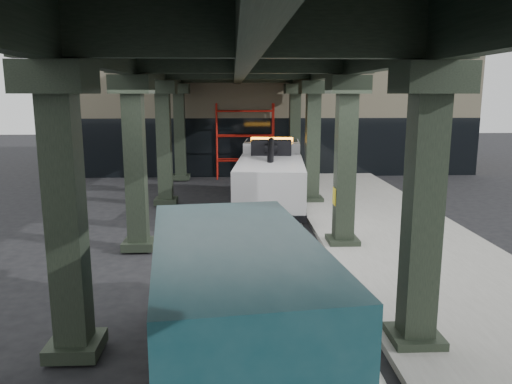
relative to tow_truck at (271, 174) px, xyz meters
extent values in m
plane|color=black|center=(-0.87, -7.52, -1.36)|extent=(90.00, 90.00, 0.00)
cube|color=gray|center=(3.63, -5.52, -1.28)|extent=(5.00, 40.00, 0.15)
cube|color=silver|center=(0.83, -5.52, -1.35)|extent=(0.12, 38.00, 0.01)
cube|color=black|center=(1.73, -11.52, 1.14)|extent=(0.55, 0.55, 5.00)
cube|color=black|center=(1.73, -11.52, 3.39)|extent=(1.10, 1.10, 0.50)
cube|color=black|center=(1.73, -11.52, -1.18)|extent=(0.90, 0.90, 0.24)
cube|color=black|center=(1.73, -5.52, 1.14)|extent=(0.55, 0.55, 5.00)
cube|color=black|center=(1.73, -5.52, 3.39)|extent=(1.10, 1.10, 0.50)
cube|color=black|center=(1.73, -5.52, -1.18)|extent=(0.90, 0.90, 0.24)
cube|color=black|center=(1.73, 0.48, 1.14)|extent=(0.55, 0.55, 5.00)
cube|color=black|center=(1.73, 0.48, 3.39)|extent=(1.10, 1.10, 0.50)
cube|color=black|center=(1.73, 0.48, -1.18)|extent=(0.90, 0.90, 0.24)
cube|color=black|center=(1.73, 6.48, 1.14)|extent=(0.55, 0.55, 5.00)
cube|color=black|center=(1.73, 6.48, 3.39)|extent=(1.10, 1.10, 0.50)
cube|color=black|center=(1.73, 6.48, -1.18)|extent=(0.90, 0.90, 0.24)
cube|color=black|center=(-4.27, -11.52, 1.14)|extent=(0.55, 0.55, 5.00)
cube|color=black|center=(-4.27, -11.52, 3.39)|extent=(1.10, 1.10, 0.50)
cube|color=black|center=(-4.27, -11.52, -1.18)|extent=(0.90, 0.90, 0.24)
cube|color=black|center=(-4.27, -5.52, 1.14)|extent=(0.55, 0.55, 5.00)
cube|color=black|center=(-4.27, -5.52, 3.39)|extent=(1.10, 1.10, 0.50)
cube|color=black|center=(-4.27, -5.52, -1.18)|extent=(0.90, 0.90, 0.24)
cube|color=black|center=(-4.27, 0.48, 1.14)|extent=(0.55, 0.55, 5.00)
cube|color=black|center=(-4.27, 0.48, 3.39)|extent=(1.10, 1.10, 0.50)
cube|color=black|center=(-4.27, 0.48, -1.18)|extent=(0.90, 0.90, 0.24)
cube|color=black|center=(-4.27, 6.48, 1.14)|extent=(0.55, 0.55, 5.00)
cube|color=black|center=(-4.27, 6.48, 3.39)|extent=(1.10, 1.10, 0.50)
cube|color=black|center=(-4.27, 6.48, -1.18)|extent=(0.90, 0.90, 0.24)
cube|color=black|center=(1.73, -5.52, 4.19)|extent=(0.35, 32.00, 1.10)
cube|color=black|center=(-4.27, -5.52, 4.19)|extent=(0.35, 32.00, 1.10)
cube|color=black|center=(-1.27, -5.52, 4.19)|extent=(0.35, 32.00, 1.10)
cube|color=black|center=(-1.27, -5.52, 4.89)|extent=(7.40, 32.00, 0.30)
cube|color=#C6B793|center=(1.13, 12.48, 2.64)|extent=(22.00, 10.00, 8.00)
cylinder|color=#A9150D|center=(-2.37, 7.38, 0.64)|extent=(0.08, 0.08, 4.00)
cylinder|color=#A9150D|center=(-2.37, 6.58, 0.64)|extent=(0.08, 0.08, 4.00)
cylinder|color=#A9150D|center=(0.63, 7.38, 0.64)|extent=(0.08, 0.08, 4.00)
cylinder|color=#A9150D|center=(0.63, 6.58, 0.64)|extent=(0.08, 0.08, 4.00)
cylinder|color=#A9150D|center=(-0.87, 7.38, -0.36)|extent=(3.00, 0.08, 0.08)
cylinder|color=#A9150D|center=(-0.87, 7.38, 0.94)|extent=(3.00, 0.08, 0.08)
cylinder|color=#A9150D|center=(-0.87, 7.38, 2.24)|extent=(3.00, 0.08, 0.08)
cube|color=black|center=(-0.05, -0.52, -0.65)|extent=(1.70, 7.60, 0.25)
cube|color=silver|center=(0.19, 2.03, 0.20)|extent=(2.58, 2.62, 1.81)
cube|color=silver|center=(0.29, 3.08, -0.30)|extent=(2.42, 0.92, 0.91)
cube|color=black|center=(0.21, 2.28, 0.70)|extent=(2.32, 1.51, 0.85)
cube|color=silver|center=(-0.16, -1.67, 0.00)|extent=(2.87, 5.23, 1.41)
cube|color=orange|center=(0.17, 1.83, 1.21)|extent=(1.83, 0.45, 0.16)
cube|color=black|center=(0.03, 0.33, 1.01)|extent=(1.66, 0.75, 0.60)
cylinder|color=black|center=(-0.14, -1.47, 0.75)|extent=(0.57, 3.53, 1.35)
cube|color=black|center=(-0.39, -4.23, -1.01)|extent=(0.43, 1.43, 0.18)
cube|color=black|center=(-0.46, -4.93, -1.06)|extent=(1.63, 0.40, 0.18)
cylinder|color=black|center=(-0.88, 2.44, -0.81)|extent=(0.45, 1.13, 1.11)
cylinder|color=silver|center=(-0.88, 2.44, -0.81)|extent=(0.45, 0.64, 0.61)
cylinder|color=black|center=(1.32, 2.23, -0.81)|extent=(0.45, 1.13, 1.11)
cylinder|color=silver|center=(1.32, 2.23, -0.81)|extent=(0.45, 0.64, 0.61)
cylinder|color=black|center=(-1.19, -0.87, -0.81)|extent=(0.45, 1.13, 1.11)
cylinder|color=silver|center=(-1.19, -0.87, -0.81)|extent=(0.45, 0.64, 0.61)
cylinder|color=black|center=(1.01, -1.07, -0.81)|extent=(0.45, 1.13, 1.11)
cylinder|color=silver|center=(1.01, -1.07, -0.81)|extent=(0.45, 0.64, 0.61)
cylinder|color=black|center=(-1.31, -2.17, -0.81)|extent=(0.45, 1.13, 1.11)
cylinder|color=silver|center=(-1.31, -2.17, -0.81)|extent=(0.45, 0.64, 0.61)
cylinder|color=black|center=(0.89, -2.38, -0.81)|extent=(0.45, 1.13, 1.11)
cylinder|color=silver|center=(0.89, -2.38, -0.81)|extent=(0.45, 0.64, 0.61)
cube|color=#133D45|center=(-1.86, -10.02, -0.34)|extent=(2.33, 1.45, 0.96)
cube|color=#133D45|center=(-1.48, -12.95, 0.09)|extent=(2.85, 5.07, 2.09)
cube|color=#907049|center=(-1.53, -12.52, -0.77)|extent=(3.05, 6.25, 0.38)
cube|color=black|center=(-1.80, -10.45, 0.52)|extent=(2.13, 0.73, 0.89)
cube|color=black|center=(-1.52, -12.63, 0.62)|extent=(2.76, 4.12, 0.59)
cube|color=silver|center=(-1.93, -9.46, -0.77)|extent=(2.14, 0.40, 0.32)
cylinder|color=black|center=(-2.91, -10.21, -0.91)|extent=(0.41, 0.93, 0.90)
cylinder|color=silver|center=(-2.91, -10.21, -0.91)|extent=(0.40, 0.54, 0.50)
cylinder|color=black|center=(-0.79, -9.94, -0.91)|extent=(0.41, 0.93, 0.90)
cylinder|color=silver|center=(-0.79, -9.94, -0.91)|extent=(0.40, 0.54, 0.50)
camera|label=1|loc=(-1.50, -19.66, 3.14)|focal=35.00mm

